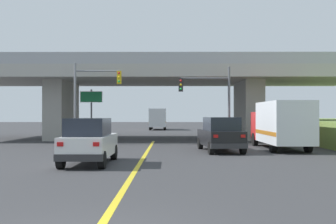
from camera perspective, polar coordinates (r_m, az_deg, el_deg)
ground at (r=35.98m, az=-1.85°, el=-3.83°), size 160.00×160.00×0.00m
overpass_bridge at (r=36.02m, az=-1.85°, el=4.08°), size 35.96×10.45×6.96m
lane_divider_stripe at (r=20.02m, az=-3.59°, el=-6.59°), size 0.20×26.22×0.01m
suv_lead at (r=18.07m, az=-11.04°, el=-4.05°), size 1.91×4.54×2.02m
suv_crossing at (r=23.86m, az=7.42°, el=-3.15°), size 2.41×4.89×2.02m
box_truck at (r=26.13m, az=15.63°, el=-1.66°), size 2.33×7.31×2.96m
traffic_signal_nearside at (r=29.32m, az=6.18°, el=2.33°), size 3.74×0.36×5.63m
traffic_signal_farside at (r=30.04m, az=-10.90°, el=2.82°), size 3.48×0.36×5.92m
highway_sign at (r=34.40m, az=-10.78°, el=1.34°), size 1.86×0.17×4.28m
semi_truck_distant at (r=57.80m, az=-1.45°, el=-0.95°), size 2.33×6.49×2.99m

